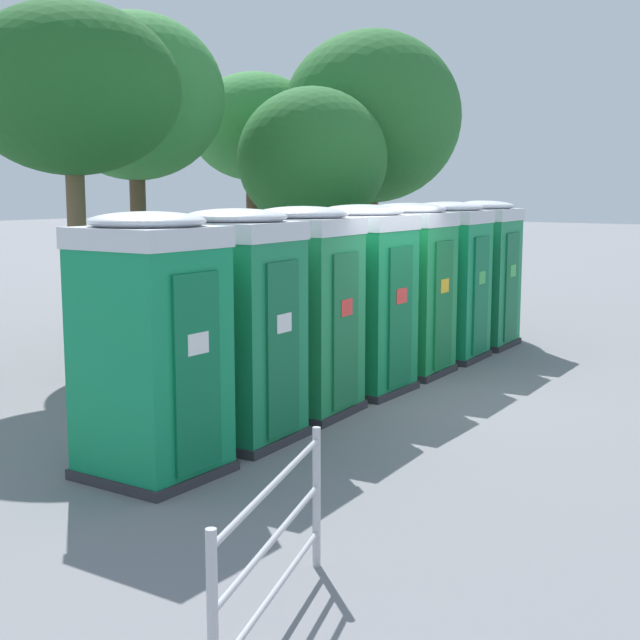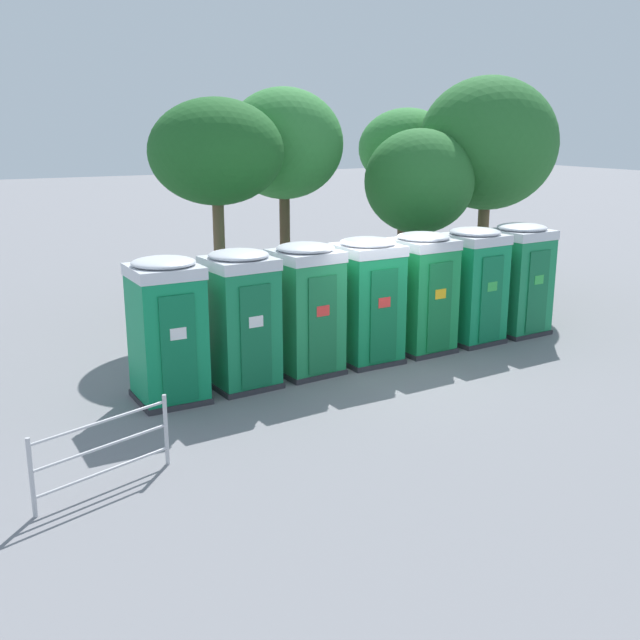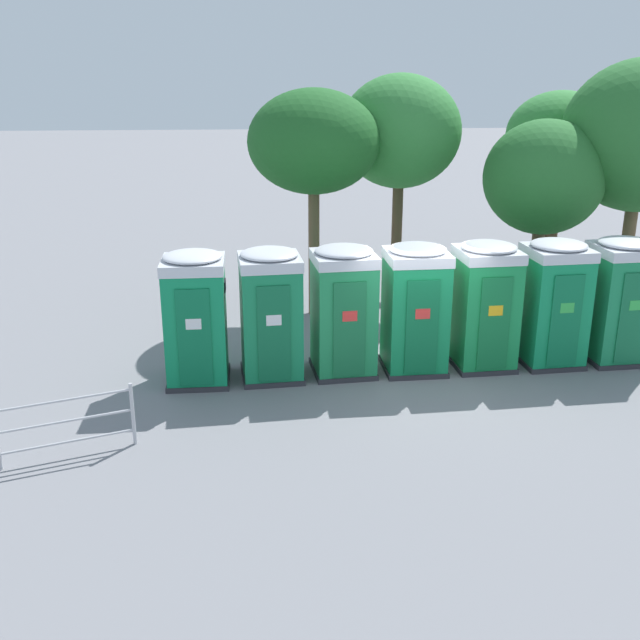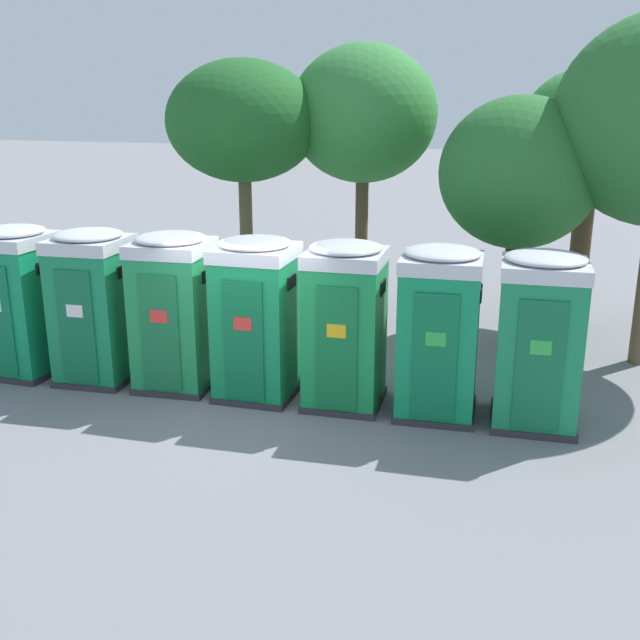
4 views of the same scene
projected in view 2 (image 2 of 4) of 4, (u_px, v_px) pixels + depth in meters
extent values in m
plane|color=slate|center=(379.00, 366.00, 14.98)|extent=(120.00, 120.00, 0.00)
cube|color=#2D2D33|center=(171.00, 397.00, 13.17)|extent=(1.19, 1.22, 0.10)
cube|color=#118B53|center=(167.00, 337.00, 12.89)|extent=(1.13, 1.16, 2.10)
cube|color=#0D6D41|center=(179.00, 350.00, 12.41)|extent=(0.61, 0.04, 1.85)
cube|color=white|center=(178.00, 334.00, 12.33)|extent=(0.28, 0.01, 0.20)
cube|color=black|center=(197.00, 292.00, 12.97)|extent=(0.03, 0.36, 0.20)
cube|color=silver|center=(164.00, 271.00, 12.60)|extent=(1.16, 1.19, 0.20)
ellipsoid|color=silver|center=(163.00, 262.00, 12.56)|extent=(1.11, 1.14, 0.18)
cube|color=#2D2D33|center=(242.00, 382.00, 13.90)|extent=(1.26, 1.29, 0.10)
cube|color=#16824D|center=(241.00, 325.00, 13.62)|extent=(1.20, 1.23, 2.10)
cube|color=#11653C|center=(256.00, 337.00, 13.17)|extent=(0.61, 0.08, 1.85)
cube|color=white|center=(256.00, 322.00, 13.08)|extent=(0.28, 0.03, 0.20)
cube|color=black|center=(267.00, 282.00, 13.73)|extent=(0.05, 0.36, 0.20)
cube|color=silver|center=(239.00, 263.00, 13.33)|extent=(1.24, 1.27, 0.20)
ellipsoid|color=silver|center=(239.00, 255.00, 13.29)|extent=(1.18, 1.21, 0.18)
cube|color=#2D2D33|center=(306.00, 369.00, 14.65)|extent=(1.29, 1.31, 0.10)
cube|color=#1E894C|center=(306.00, 315.00, 14.38)|extent=(1.23, 1.24, 2.10)
cube|color=#176B3C|center=(323.00, 325.00, 13.92)|extent=(0.62, 0.09, 1.85)
cube|color=red|center=(323.00, 311.00, 13.84)|extent=(0.28, 0.03, 0.20)
cube|color=black|center=(330.00, 274.00, 14.50)|extent=(0.06, 0.36, 0.20)
cube|color=silver|center=(305.00, 256.00, 14.08)|extent=(1.27, 1.28, 0.20)
ellipsoid|color=silver|center=(305.00, 248.00, 14.05)|extent=(1.20, 1.22, 0.18)
cube|color=#2D2D33|center=(366.00, 358.00, 15.33)|extent=(1.23, 1.24, 0.10)
cube|color=#13864A|center=(367.00, 306.00, 15.05)|extent=(1.17, 1.18, 2.10)
cube|color=#0F693A|center=(384.00, 316.00, 14.58)|extent=(0.62, 0.05, 1.85)
cube|color=red|center=(384.00, 303.00, 14.50)|extent=(0.28, 0.02, 0.20)
cube|color=black|center=(391.00, 268.00, 15.15)|extent=(0.04, 0.36, 0.20)
cube|color=silver|center=(368.00, 250.00, 14.76)|extent=(1.21, 1.22, 0.20)
ellipsoid|color=silver|center=(368.00, 242.00, 14.72)|extent=(1.15, 1.16, 0.18)
cube|color=#2D2D33|center=(420.00, 348.00, 16.05)|extent=(1.23, 1.27, 0.10)
cube|color=#178C46|center=(421.00, 298.00, 15.77)|extent=(1.18, 1.21, 2.10)
cube|color=#126D37|center=(440.00, 307.00, 15.31)|extent=(0.61, 0.07, 1.85)
cube|color=yellow|center=(441.00, 294.00, 15.22)|extent=(0.28, 0.03, 0.20)
cube|color=black|center=(443.00, 261.00, 15.87)|extent=(0.05, 0.36, 0.20)
cube|color=silver|center=(423.00, 244.00, 15.48)|extent=(1.21, 1.25, 0.20)
ellipsoid|color=silver|center=(424.00, 237.00, 15.44)|extent=(1.15, 1.19, 0.18)
cube|color=#2D2D33|center=(469.00, 339.00, 16.74)|extent=(1.26, 1.29, 0.10)
cube|color=#128F53|center=(472.00, 291.00, 16.46)|extent=(1.20, 1.23, 2.10)
cube|color=#0E6F41|center=(491.00, 299.00, 16.01)|extent=(0.61, 0.08, 1.85)
cube|color=green|center=(492.00, 287.00, 15.92)|extent=(0.28, 0.03, 0.20)
cube|color=black|center=(492.00, 255.00, 16.57)|extent=(0.05, 0.36, 0.20)
cube|color=silver|center=(475.00, 239.00, 16.17)|extent=(1.24, 1.26, 0.20)
ellipsoid|color=silver|center=(475.00, 232.00, 16.13)|extent=(1.18, 1.20, 0.18)
cube|color=#2D2D33|center=(515.00, 330.00, 17.44)|extent=(1.28, 1.28, 0.10)
cube|color=#19864F|center=(518.00, 284.00, 17.16)|extent=(1.21, 1.22, 2.10)
cube|color=#13683D|center=(538.00, 292.00, 16.70)|extent=(0.63, 0.07, 1.85)
cube|color=green|center=(539.00, 280.00, 16.62)|extent=(0.28, 0.03, 0.20)
cube|color=black|center=(538.00, 250.00, 17.27)|extent=(0.05, 0.36, 0.20)
cube|color=silver|center=(522.00, 234.00, 16.87)|extent=(1.25, 1.25, 0.20)
ellipsoid|color=silver|center=(522.00, 227.00, 16.83)|extent=(1.19, 1.19, 0.18)
cylinder|color=brown|center=(482.00, 240.00, 20.59)|extent=(0.31, 0.31, 3.24)
ellipsoid|color=#286B2D|center=(488.00, 143.00, 19.93)|extent=(3.69, 3.69, 3.50)
cylinder|color=brown|center=(285.00, 244.00, 19.09)|extent=(0.26, 0.26, 3.49)
ellipsoid|color=#337F38|center=(284.00, 144.00, 18.46)|extent=(2.95, 2.95, 2.71)
cylinder|color=#4C3826|center=(404.00, 229.00, 21.95)|extent=(0.41, 0.41, 3.41)
ellipsoid|color=#337F38|center=(407.00, 148.00, 21.36)|extent=(2.75, 2.75, 2.25)
cylinder|color=brown|center=(220.00, 257.00, 17.24)|extent=(0.26, 0.26, 3.46)
ellipsoid|color=#1E5B23|center=(216.00, 152.00, 16.63)|extent=(3.02, 3.02, 2.37)
cylinder|color=brown|center=(417.00, 259.00, 19.53)|extent=(0.29, 0.29, 2.56)
ellipsoid|color=#286B2D|center=(419.00, 181.00, 19.03)|extent=(2.80, 2.80, 2.64)
cylinder|color=#B7B7BC|center=(32.00, 478.00, 9.11)|extent=(0.06, 0.06, 1.05)
cylinder|color=#B7B7BC|center=(166.00, 430.00, 10.54)|extent=(0.06, 0.06, 1.05)
cylinder|color=#B7B7BC|center=(101.00, 422.00, 9.71)|extent=(1.90, 0.71, 0.04)
cylinder|color=#B7B7BC|center=(103.00, 447.00, 9.80)|extent=(1.90, 0.71, 0.04)
cylinder|color=#B7B7BC|center=(105.00, 471.00, 9.89)|extent=(1.90, 0.71, 0.04)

